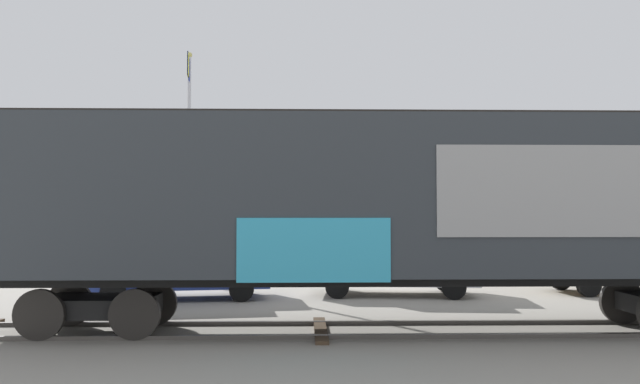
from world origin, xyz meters
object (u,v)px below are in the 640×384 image
object	(u,v)px
flagpole	(189,138)
parked_car_tan	(619,263)
freight_car	(395,201)
parked_car_white	(391,263)
parked_car_blue	(179,266)

from	to	relation	value
flagpole	parked_car_tan	size ratio (longest dim) A/B	1.88
freight_car	flagpole	size ratio (longest dim) A/B	2.11
parked_car_white	parked_car_tan	bearing A→B (deg)	-1.25
freight_car	parked_car_tan	distance (m)	9.50
flagpole	parked_car_white	distance (m)	8.13
freight_car	flagpole	xyz separation A→B (m)	(-5.05, 9.04, 2.32)
parked_car_white	parked_car_tan	distance (m)	6.69
freight_car	parked_car_tan	bearing A→B (deg)	34.15
flagpole	parked_car_blue	size ratio (longest dim) A/B	1.62
parked_car_blue	parked_car_white	bearing A→B (deg)	2.64
parked_car_tan	freight_car	bearing A→B (deg)	-145.85
parked_car_blue	flagpole	bearing A→B (deg)	93.44
flagpole	parked_car_blue	distance (m)	5.58
freight_car	flagpole	world-z (taller)	flagpole
parked_car_blue	parked_car_tan	size ratio (longest dim) A/B	1.16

